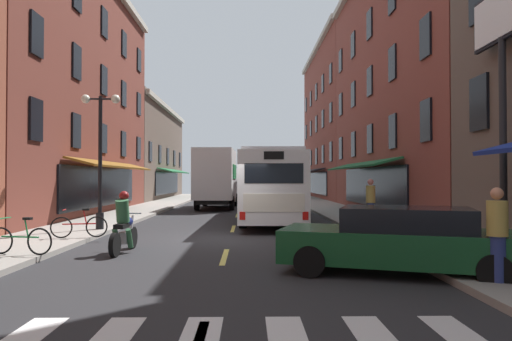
{
  "coord_description": "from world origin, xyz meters",
  "views": [
    {
      "loc": [
        0.61,
        -15.22,
        2.0
      ],
      "look_at": [
        0.91,
        2.83,
        2.31
      ],
      "focal_mm": 32.1,
      "sensor_mm": 36.0,
      "label": 1
    }
  ],
  "objects_px": {
    "pedestrian_near": "(371,201)",
    "pedestrian_mid": "(497,233)",
    "sedan_near": "(227,192)",
    "billboard_sign": "(502,52)",
    "sedan_mid": "(399,240)",
    "transit_bus": "(270,186)",
    "bicycle_mid": "(79,226)",
    "box_truck": "(217,179)",
    "bicycle_near": "(20,240)",
    "motorcycle_rider": "(124,226)",
    "street_lamp_twin": "(100,154)"
  },
  "relations": [
    {
      "from": "billboard_sign",
      "to": "sedan_mid",
      "type": "height_order",
      "value": "billboard_sign"
    },
    {
      "from": "pedestrian_near",
      "to": "pedestrian_mid",
      "type": "distance_m",
      "value": 9.99
    },
    {
      "from": "transit_bus",
      "to": "pedestrian_near",
      "type": "xyz_separation_m",
      "value": [
        3.84,
        -3.4,
        -0.54
      ]
    },
    {
      "from": "transit_bus",
      "to": "bicycle_mid",
      "type": "relative_size",
      "value": 6.7
    },
    {
      "from": "box_truck",
      "to": "street_lamp_twin",
      "type": "distance_m",
      "value": 13.96
    },
    {
      "from": "street_lamp_twin",
      "to": "sedan_mid",
      "type": "bearing_deg",
      "value": -40.64
    },
    {
      "from": "sedan_mid",
      "to": "bicycle_mid",
      "type": "relative_size",
      "value": 3.01
    },
    {
      "from": "sedan_mid",
      "to": "street_lamp_twin",
      "type": "distance_m",
      "value": 11.55
    },
    {
      "from": "sedan_near",
      "to": "pedestrian_mid",
      "type": "bearing_deg",
      "value": -79.3
    },
    {
      "from": "sedan_mid",
      "to": "pedestrian_near",
      "type": "relative_size",
      "value": 2.77
    },
    {
      "from": "sedan_near",
      "to": "pedestrian_mid",
      "type": "xyz_separation_m",
      "value": [
        6.43,
        -34.04,
        0.26
      ]
    },
    {
      "from": "sedan_near",
      "to": "pedestrian_near",
      "type": "relative_size",
      "value": 2.32
    },
    {
      "from": "sedan_mid",
      "to": "motorcycle_rider",
      "type": "distance_m",
      "value": 7.1
    },
    {
      "from": "pedestrian_mid",
      "to": "sedan_near",
      "type": "bearing_deg",
      "value": -73.39
    },
    {
      "from": "bicycle_near",
      "to": "pedestrian_mid",
      "type": "xyz_separation_m",
      "value": [
        10.06,
        -3.1,
        0.51
      ]
    },
    {
      "from": "billboard_sign",
      "to": "box_truck",
      "type": "bearing_deg",
      "value": 114.21
    },
    {
      "from": "bicycle_near",
      "to": "pedestrian_near",
      "type": "distance_m",
      "value": 12.52
    },
    {
      "from": "pedestrian_near",
      "to": "street_lamp_twin",
      "type": "bearing_deg",
      "value": 23.88
    },
    {
      "from": "motorcycle_rider",
      "to": "pedestrian_near",
      "type": "height_order",
      "value": "pedestrian_near"
    },
    {
      "from": "transit_bus",
      "to": "street_lamp_twin",
      "type": "relative_size",
      "value": 2.28
    },
    {
      "from": "bicycle_near",
      "to": "motorcycle_rider",
      "type": "bearing_deg",
      "value": 25.96
    },
    {
      "from": "bicycle_near",
      "to": "pedestrian_mid",
      "type": "distance_m",
      "value": 10.54
    },
    {
      "from": "sedan_near",
      "to": "billboard_sign",
      "type": "bearing_deg",
      "value": -74.75
    },
    {
      "from": "transit_bus",
      "to": "bicycle_mid",
      "type": "height_order",
      "value": "transit_bus"
    },
    {
      "from": "bicycle_mid",
      "to": "bicycle_near",
      "type": "bearing_deg",
      "value": -94.68
    },
    {
      "from": "pedestrian_near",
      "to": "pedestrian_mid",
      "type": "bearing_deg",
      "value": 104.71
    },
    {
      "from": "sedan_near",
      "to": "pedestrian_mid",
      "type": "height_order",
      "value": "pedestrian_mid"
    },
    {
      "from": "pedestrian_near",
      "to": "street_lamp_twin",
      "type": "distance_m",
      "value": 10.56
    },
    {
      "from": "street_lamp_twin",
      "to": "box_truck",
      "type": "bearing_deg",
      "value": 76.03
    },
    {
      "from": "billboard_sign",
      "to": "motorcycle_rider",
      "type": "xyz_separation_m",
      "value": [
        -9.79,
        0.93,
        -4.5
      ]
    },
    {
      "from": "sedan_mid",
      "to": "motorcycle_rider",
      "type": "relative_size",
      "value": 2.46
    },
    {
      "from": "box_truck",
      "to": "sedan_mid",
      "type": "bearing_deg",
      "value": -75.92
    },
    {
      "from": "bicycle_mid",
      "to": "street_lamp_twin",
      "type": "xyz_separation_m",
      "value": [
        -0.14,
        2.43,
        2.39
      ]
    },
    {
      "from": "sedan_near",
      "to": "pedestrian_near",
      "type": "height_order",
      "value": "pedestrian_near"
    },
    {
      "from": "transit_bus",
      "to": "street_lamp_twin",
      "type": "distance_m",
      "value": 8.08
    },
    {
      "from": "motorcycle_rider",
      "to": "street_lamp_twin",
      "type": "xyz_separation_m",
      "value": [
        -2.11,
        4.53,
        2.18
      ]
    },
    {
      "from": "sedan_near",
      "to": "bicycle_mid",
      "type": "bearing_deg",
      "value": -96.91
    },
    {
      "from": "sedan_near",
      "to": "bicycle_near",
      "type": "height_order",
      "value": "sedan_near"
    },
    {
      "from": "sedan_near",
      "to": "bicycle_mid",
      "type": "height_order",
      "value": "sedan_near"
    },
    {
      "from": "box_truck",
      "to": "sedan_near",
      "type": "height_order",
      "value": "box_truck"
    },
    {
      "from": "transit_bus",
      "to": "motorcycle_rider",
      "type": "xyz_separation_m",
      "value": [
        -4.38,
        -9.19,
        -0.95
      ]
    },
    {
      "from": "billboard_sign",
      "to": "bicycle_mid",
      "type": "distance_m",
      "value": 13.02
    },
    {
      "from": "box_truck",
      "to": "pedestrian_mid",
      "type": "height_order",
      "value": "box_truck"
    },
    {
      "from": "billboard_sign",
      "to": "bicycle_mid",
      "type": "height_order",
      "value": "billboard_sign"
    },
    {
      "from": "billboard_sign",
      "to": "bicycle_near",
      "type": "xyz_separation_m",
      "value": [
        -12.02,
        -0.16,
        -4.71
      ]
    },
    {
      "from": "sedan_mid",
      "to": "pedestrian_mid",
      "type": "distance_m",
      "value": 1.91
    },
    {
      "from": "sedan_near",
      "to": "sedan_mid",
      "type": "height_order",
      "value": "sedan_near"
    },
    {
      "from": "pedestrian_mid",
      "to": "street_lamp_twin",
      "type": "xyz_separation_m",
      "value": [
        -9.94,
        8.72,
        1.88
      ]
    },
    {
      "from": "box_truck",
      "to": "bicycle_mid",
      "type": "distance_m",
      "value": 16.34
    },
    {
      "from": "transit_bus",
      "to": "motorcycle_rider",
      "type": "bearing_deg",
      "value": -115.48
    }
  ]
}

